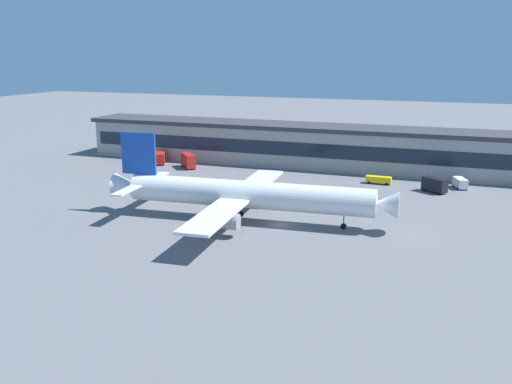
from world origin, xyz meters
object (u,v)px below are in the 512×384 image
object	(u,v)px
airliner	(245,194)
crew_van	(460,182)
stair_truck	(434,184)
catering_truck	(188,160)
fuel_truck	(160,157)
belt_loader	(379,180)

from	to	relation	value
airliner	crew_van	distance (m)	59.36
airliner	stair_truck	world-z (taller)	airliner
airliner	catering_truck	bearing A→B (deg)	128.93
fuel_truck	stair_truck	world-z (taller)	stair_truck
stair_truck	catering_truck	bearing A→B (deg)	175.46
crew_van	fuel_truck	xyz separation A→B (m)	(-85.47, 2.14, 0.42)
catering_truck	fuel_truck	bearing A→B (deg)	163.82
fuel_truck	stair_truck	bearing A→B (deg)	-6.21
airliner	crew_van	bearing A→B (deg)	47.69
airliner	fuel_truck	distance (m)	64.83
airliner	belt_loader	world-z (taller)	airliner
fuel_truck	belt_loader	bearing A→B (deg)	-3.83
belt_loader	crew_van	distance (m)	19.52
catering_truck	stair_truck	distance (m)	68.80
catering_truck	crew_van	bearing A→B (deg)	0.83
catering_truck	belt_loader	distance (m)	55.02
crew_van	stair_truck	distance (m)	8.74
belt_loader	fuel_truck	xyz separation A→B (m)	(-66.09, 4.43, 0.73)
airliner	catering_truck	world-z (taller)	airliner
airliner	catering_truck	size ratio (longest dim) A/B	8.27
belt_loader	crew_van	bearing A→B (deg)	6.74
airliner	fuel_truck	size ratio (longest dim) A/B	6.67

